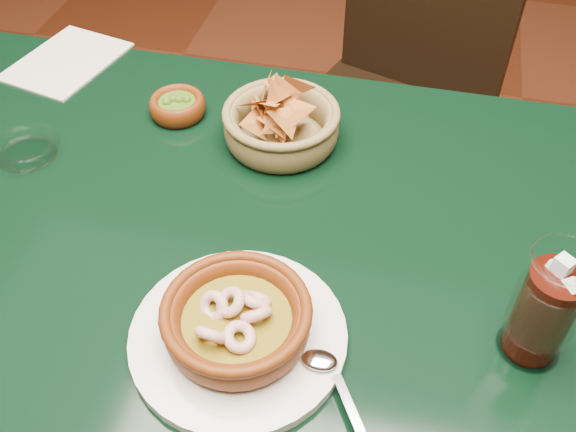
% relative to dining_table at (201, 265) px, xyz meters
% --- Properties ---
extents(dining_table, '(1.20, 0.80, 0.75)m').
position_rel_dining_table_xyz_m(dining_table, '(0.00, 0.00, 0.00)').
color(dining_table, black).
rests_on(dining_table, ground).
extents(dining_chair, '(0.54, 0.54, 0.93)m').
position_rel_dining_table_xyz_m(dining_chair, '(0.23, 0.71, -0.14)').
color(dining_chair, black).
rests_on(dining_chair, ground).
extents(shrimp_plate, '(0.31, 0.26, 0.08)m').
position_rel_dining_table_xyz_m(shrimp_plate, '(0.12, -0.18, 0.13)').
color(shrimp_plate, silver).
rests_on(shrimp_plate, dining_table).
extents(chip_basket, '(0.21, 0.21, 0.13)m').
position_rel_dining_table_xyz_m(chip_basket, '(0.08, 0.20, 0.13)').
color(chip_basket, olive).
rests_on(chip_basket, dining_table).
extents(guacamole_ramekin, '(0.11, 0.11, 0.04)m').
position_rel_dining_table_xyz_m(guacamole_ramekin, '(-0.10, 0.23, 0.12)').
color(guacamole_ramekin, '#4F1E07').
rests_on(guacamole_ramekin, dining_table).
extents(cola_drink, '(0.16, 0.16, 0.18)m').
position_rel_dining_table_xyz_m(cola_drink, '(0.45, -0.11, 0.18)').
color(cola_drink, white).
rests_on(cola_drink, dining_table).
extents(glass_ashtray, '(0.11, 0.11, 0.03)m').
position_rel_dining_table_xyz_m(glass_ashtray, '(-0.30, 0.07, 0.11)').
color(glass_ashtray, white).
rests_on(glass_ashtray, dining_table).
extents(paper_menu, '(0.20, 0.24, 0.00)m').
position_rel_dining_table_xyz_m(paper_menu, '(-0.36, 0.33, 0.10)').
color(paper_menu, beige).
rests_on(paper_menu, dining_table).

